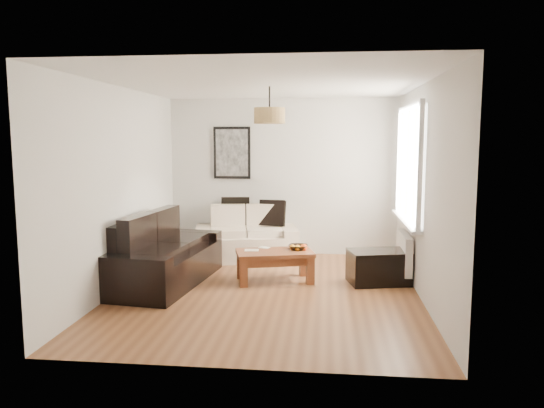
# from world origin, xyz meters

# --- Properties ---
(floor) EXTENTS (4.50, 4.50, 0.00)m
(floor) POSITION_xyz_m (0.00, 0.00, 0.00)
(floor) COLOR brown
(floor) RESTS_ON ground
(ceiling) EXTENTS (3.80, 4.50, 0.00)m
(ceiling) POSITION_xyz_m (0.00, 0.00, 2.60)
(ceiling) COLOR white
(ceiling) RESTS_ON floor
(wall_back) EXTENTS (3.80, 0.04, 2.60)m
(wall_back) POSITION_xyz_m (0.00, 2.25, 1.30)
(wall_back) COLOR silver
(wall_back) RESTS_ON floor
(wall_front) EXTENTS (3.80, 0.04, 2.60)m
(wall_front) POSITION_xyz_m (0.00, -2.25, 1.30)
(wall_front) COLOR silver
(wall_front) RESTS_ON floor
(wall_left) EXTENTS (0.04, 4.50, 2.60)m
(wall_left) POSITION_xyz_m (-1.90, 0.00, 1.30)
(wall_left) COLOR silver
(wall_left) RESTS_ON floor
(wall_right) EXTENTS (0.04, 4.50, 2.60)m
(wall_right) POSITION_xyz_m (1.90, 0.00, 1.30)
(wall_right) COLOR silver
(wall_right) RESTS_ON floor
(window_bay) EXTENTS (0.14, 1.90, 1.60)m
(window_bay) POSITION_xyz_m (1.86, 0.80, 1.60)
(window_bay) COLOR white
(window_bay) RESTS_ON wall_right
(radiator) EXTENTS (0.10, 0.90, 0.52)m
(radiator) POSITION_xyz_m (1.82, 0.80, 0.38)
(radiator) COLOR white
(radiator) RESTS_ON wall_right
(poster) EXTENTS (0.62, 0.04, 0.87)m
(poster) POSITION_xyz_m (-0.85, 2.22, 1.70)
(poster) COLOR black
(poster) RESTS_ON wall_back
(pendant_shade) EXTENTS (0.40, 0.40, 0.20)m
(pendant_shade) POSITION_xyz_m (0.00, 0.30, 2.23)
(pendant_shade) COLOR tan
(pendant_shade) RESTS_ON ceiling
(loveseat_cream) EXTENTS (1.76, 1.19, 0.80)m
(loveseat_cream) POSITION_xyz_m (-0.55, 1.78, 0.40)
(loveseat_cream) COLOR beige
(loveseat_cream) RESTS_ON floor
(sofa_leather) EXTENTS (1.21, 2.11, 0.87)m
(sofa_leather) POSITION_xyz_m (-1.43, 0.23, 0.43)
(sofa_leather) COLOR black
(sofa_leather) RESTS_ON floor
(coffee_table) EXTENTS (1.13, 0.80, 0.42)m
(coffee_table) POSITION_xyz_m (0.05, 0.49, 0.21)
(coffee_table) COLOR brown
(coffee_table) RESTS_ON floor
(ottoman) EXTENTS (0.87, 0.66, 0.45)m
(ottoman) POSITION_xyz_m (1.45, 0.54, 0.22)
(ottoman) COLOR black
(ottoman) RESTS_ON floor
(cushion_left) EXTENTS (0.47, 0.20, 0.46)m
(cushion_left) POSITION_xyz_m (-0.76, 1.98, 0.74)
(cushion_left) COLOR black
(cushion_left) RESTS_ON loveseat_cream
(cushion_right) EXTENTS (0.44, 0.18, 0.42)m
(cushion_right) POSITION_xyz_m (-0.14, 1.98, 0.72)
(cushion_right) COLOR black
(cushion_right) RESTS_ON loveseat_cream
(fruit_bowl) EXTENTS (0.28, 0.28, 0.07)m
(fruit_bowl) POSITION_xyz_m (0.36, 0.61, 0.45)
(fruit_bowl) COLOR black
(fruit_bowl) RESTS_ON coffee_table
(orange_a) EXTENTS (0.09, 0.09, 0.08)m
(orange_a) POSITION_xyz_m (0.36, 0.54, 0.46)
(orange_a) COLOR orange
(orange_a) RESTS_ON fruit_bowl
(orange_b) EXTENTS (0.12, 0.12, 0.09)m
(orange_b) POSITION_xyz_m (0.44, 0.58, 0.46)
(orange_b) COLOR #DD4A12
(orange_b) RESTS_ON fruit_bowl
(orange_c) EXTENTS (0.10, 0.10, 0.08)m
(orange_c) POSITION_xyz_m (0.28, 0.57, 0.46)
(orange_c) COLOR orange
(orange_c) RESTS_ON fruit_bowl
(papers) EXTENTS (0.20, 0.15, 0.01)m
(papers) POSITION_xyz_m (-0.27, 0.49, 0.42)
(papers) COLOR silver
(papers) RESTS_ON coffee_table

